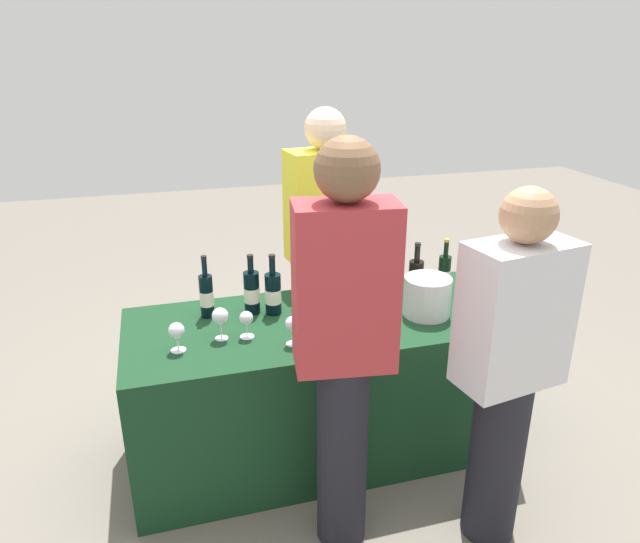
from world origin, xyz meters
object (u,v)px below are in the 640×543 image
wine_bottle_4 (363,283)px  wine_glass_2 (246,319)px  wine_bottle_5 (416,280)px  guest_0 (344,341)px  wine_glass_3 (292,325)px  wine_bottle_3 (318,288)px  wine_bottle_6 (444,273)px  wine_glass_4 (305,307)px  wine_bottle_0 (207,295)px  wine_glass_1 (220,317)px  ice_bucket (427,296)px  wine_bottle_1 (252,292)px  menu_board (356,285)px  guest_1 (508,367)px  wine_glass_0 (177,332)px  server_pouring (325,246)px  wine_bottle_2 (273,293)px

wine_bottle_4 → wine_glass_2: bearing=-162.1°
wine_bottle_5 → guest_0: bearing=-131.9°
wine_glass_3 → wine_bottle_3: bearing=56.9°
wine_glass_2 → wine_bottle_6: bearing=11.7°
wine_bottle_5 → wine_glass_4: (-0.63, -0.14, -0.01)m
wine_bottle_0 → wine_bottle_3: same height
wine_glass_1 → ice_bucket: size_ratio=0.66×
wine_bottle_5 → wine_glass_4: size_ratio=2.17×
wine_glass_1 → ice_bucket: 1.01m
wine_glass_3 → wine_bottle_0: bearing=130.3°
ice_bucket → guest_0: (-0.60, -0.51, 0.10)m
wine_glass_1 → wine_glass_4: (0.40, 0.01, -0.01)m
wine_bottle_1 → wine_bottle_4: (0.57, -0.05, 0.00)m
wine_bottle_0 → ice_bucket: 1.08m
wine_glass_1 → menu_board: bearing=47.0°
guest_1 → wine_bottle_3: bearing=112.1°
wine_glass_0 → wine_glass_1: bearing=16.8°
wine_bottle_4 → wine_glass_1: 0.77m
wine_glass_4 → wine_bottle_1: bearing=133.2°
wine_bottle_4 → ice_bucket: 0.33m
wine_glass_1 → server_pouring: server_pouring is taller
wine_glass_1 → wine_glass_3: size_ratio=1.13×
guest_0 → wine_glass_4: bearing=99.6°
wine_glass_1 → ice_bucket: (1.01, -0.02, -0.01)m
wine_glass_2 → server_pouring: size_ratio=0.08×
wine_glass_0 → wine_glass_3: wine_glass_3 is taller
wine_glass_0 → ice_bucket: size_ratio=0.58×
wine_bottle_1 → menu_board: wine_bottle_1 is taller
wine_bottle_3 → server_pouring: (0.17, 0.47, 0.05)m
wine_bottle_3 → wine_bottle_4: bearing=0.6°
wine_bottle_0 → wine_bottle_1: size_ratio=1.03×
wine_bottle_2 → wine_bottle_3: size_ratio=0.98×
wine_glass_2 → ice_bucket: (0.89, -0.01, 0.01)m
wine_bottle_2 → server_pouring: size_ratio=0.18×
wine_bottle_1 → server_pouring: server_pouring is taller
ice_bucket → server_pouring: (-0.33, 0.68, 0.07)m
wine_glass_2 → ice_bucket: 0.89m
wine_bottle_5 → wine_glass_0: 1.24m
wine_bottle_1 → wine_bottle_3: wine_bottle_3 is taller
wine_glass_4 → guest_0: bearing=-88.4°
wine_bottle_0 → wine_glass_3: size_ratio=2.33×
wine_glass_2 → wine_bottle_3: bearing=27.0°
wine_bottle_1 → wine_bottle_3: bearing=-8.9°
wine_bottle_0 → guest_0: (0.45, -0.79, 0.09)m
wine_bottle_4 → guest_1: bearing=-71.7°
wine_bottle_3 → wine_glass_2: wine_bottle_3 is taller
wine_bottle_3 → wine_glass_3: (-0.21, -0.33, -0.02)m
wine_bottle_3 → wine_bottle_2: bearing=176.0°
wine_bottle_6 → wine_glass_1: (-1.22, -0.21, 0.00)m
wine_bottle_2 → wine_glass_1: bearing=-144.5°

